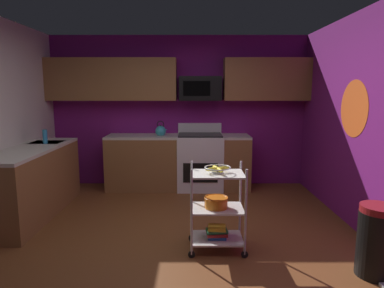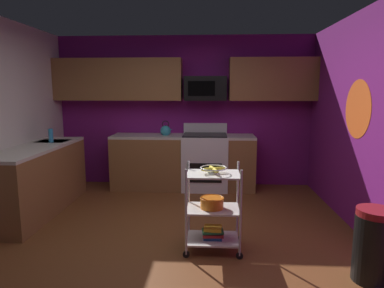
{
  "view_description": "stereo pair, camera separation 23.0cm",
  "coord_description": "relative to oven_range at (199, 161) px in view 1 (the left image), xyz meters",
  "views": [
    {
      "loc": [
        0.23,
        -3.55,
        1.67
      ],
      "look_at": [
        0.25,
        0.35,
        1.05
      ],
      "focal_mm": 31.63,
      "sensor_mm": 36.0,
      "label": 1
    },
    {
      "loc": [
        0.46,
        -3.54,
        1.67
      ],
      "look_at": [
        0.25,
        0.35,
        1.05
      ],
      "focal_mm": 31.63,
      "sensor_mm": 36.0,
      "label": 2
    }
  ],
  "objects": [
    {
      "name": "wall_right",
      "position": [
        1.86,
        -2.1,
        0.82
      ],
      "size": [
        0.06,
        4.8,
        2.6
      ],
      "primitive_type": "cube",
      "color": "#751970",
      "rests_on": "ground"
    },
    {
      "name": "wall_back",
      "position": [
        -0.37,
        0.33,
        0.82
      ],
      "size": [
        4.52,
        0.06,
        2.6
      ],
      "primitive_type": "cube",
      "color": "#751970",
      "rests_on": "ground"
    },
    {
      "name": "oven_range",
      "position": [
        0.0,
        0.0,
        0.0
      ],
      "size": [
        0.76,
        0.65,
        1.1
      ],
      "color": "white",
      "rests_on": "ground"
    },
    {
      "name": "book_stack",
      "position": [
        0.13,
        -2.27,
        -0.29
      ],
      "size": [
        0.23,
        0.18,
        0.13
      ],
      "color": "#1E4C8C",
      "rests_on": "rolling_cart"
    },
    {
      "name": "floor",
      "position": [
        -0.37,
        -2.1,
        -0.5
      ],
      "size": [
        4.4,
        4.8,
        0.04
      ],
      "primitive_type": "cube",
      "color": "brown",
      "rests_on": "ground"
    },
    {
      "name": "wall_flower_decal",
      "position": [
        1.83,
        -1.54,
        0.97
      ],
      "size": [
        0.0,
        0.7,
        0.7
      ],
      "primitive_type": "cylinder",
      "rotation": [
        0.0,
        1.57,
        0.0
      ],
      "color": "#E5591E"
    },
    {
      "name": "fruit_bowl",
      "position": [
        0.13,
        -2.27,
        0.4
      ],
      "size": [
        0.27,
        0.27,
        0.07
      ],
      "color": "silver",
      "rests_on": "rolling_cart"
    },
    {
      "name": "mixing_bowl_large",
      "position": [
        0.11,
        -2.27,
        0.04
      ],
      "size": [
        0.25,
        0.25,
        0.11
      ],
      "color": "orange",
      "rests_on": "rolling_cart"
    },
    {
      "name": "trash_can",
      "position": [
        1.53,
        -2.79,
        -0.15
      ],
      "size": [
        0.34,
        0.42,
        0.66
      ],
      "color": "black",
      "rests_on": "ground"
    },
    {
      "name": "dish_soap_bottle",
      "position": [
        -2.23,
        -0.9,
        0.54
      ],
      "size": [
        0.06,
        0.06,
        0.2
      ],
      "primitive_type": "cylinder",
      "color": "#2D8CBF",
      "rests_on": "counter_run"
    },
    {
      "name": "microwave",
      "position": [
        -0.0,
        0.1,
        1.22
      ],
      "size": [
        0.7,
        0.39,
        0.4
      ],
      "color": "black"
    },
    {
      "name": "counter_run",
      "position": [
        -1.23,
        -0.57,
        -0.01
      ],
      "size": [
        3.4,
        2.54,
        0.92
      ],
      "color": "brown",
      "rests_on": "ground"
    },
    {
      "name": "upper_cabinets",
      "position": [
        -0.45,
        0.13,
        1.37
      ],
      "size": [
        4.4,
        0.33,
        0.7
      ],
      "color": "brown"
    },
    {
      "name": "kettle",
      "position": [
        -0.66,
        -0.0,
        0.52
      ],
      "size": [
        0.21,
        0.18,
        0.26
      ],
      "color": "teal",
      "rests_on": "counter_run"
    },
    {
      "name": "rolling_cart",
      "position": [
        0.13,
        -2.27,
        -0.03
      ],
      "size": [
        0.6,
        0.41,
        0.91
      ],
      "color": "silver",
      "rests_on": "ground"
    }
  ]
}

